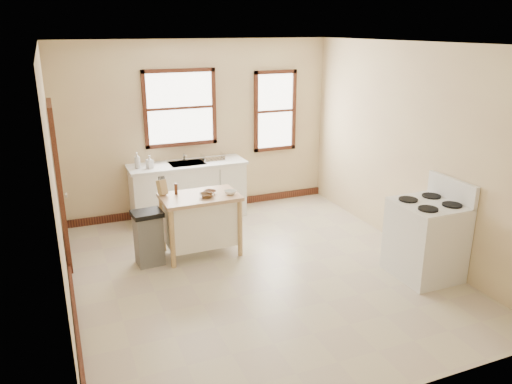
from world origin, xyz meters
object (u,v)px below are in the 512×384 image
knife_block (162,188)px  pepper_grinder (176,189)px  dish_rack (213,157)px  bowl_a (207,195)px  soap_bottle_a (137,160)px  trash_bin (149,238)px  bowl_b (210,192)px  bowl_c (230,192)px  gas_stove (427,229)px  soap_bottle_b (150,162)px  kitchen_island (201,225)px

knife_block → pepper_grinder: bearing=-32.8°
dish_rack → bowl_a: size_ratio=1.88×
knife_block → pepper_grinder: size_ratio=1.33×
bowl_a → knife_block: bearing=149.9°
soap_bottle_a → pepper_grinder: bearing=-58.2°
trash_bin → bowl_b: bearing=0.4°
bowl_c → bowl_a: bearing=177.9°
gas_stove → trash_bin: bearing=152.5°
pepper_grinder → gas_stove: gas_stove is taller
soap_bottle_a → knife_block: bearing=-66.1°
knife_block → bowl_b: 0.63m
dish_rack → knife_block: knife_block is taller
pepper_grinder → trash_bin: 0.74m
dish_rack → bowl_a: 1.61m
pepper_grinder → gas_stove: size_ratio=0.12×
knife_block → pepper_grinder: knife_block is taller
knife_block → bowl_b: knife_block is taller
soap_bottle_a → soap_bottle_b: bearing=-2.8°
soap_bottle_a → bowl_a: (0.64, -1.48, -0.18)m
bowl_a → gas_stove: size_ratio=0.16×
soap_bottle_a → kitchen_island: 1.62m
dish_rack → bowl_a: bearing=-106.5°
gas_stove → kitchen_island: bearing=145.0°
soap_bottle_b → trash_bin: size_ratio=0.27×
bowl_a → bowl_b: 0.15m
soap_bottle_b → bowl_a: 1.50m
kitchen_island → pepper_grinder: 0.59m
trash_bin → knife_block: bearing=39.3°
dish_rack → kitchen_island: dish_rack is taller
soap_bottle_b → pepper_grinder: bearing=-107.0°
bowl_b → soap_bottle_b: bearing=113.1°
soap_bottle_b → pepper_grinder: soap_bottle_b is taller
bowl_a → soap_bottle_a: bearing=113.5°
bowl_a → trash_bin: bowl_a is taller
kitchen_island → bowl_b: bearing=8.2°
dish_rack → pepper_grinder: bearing=-122.2°
bowl_b → gas_stove: size_ratio=0.13×
kitchen_island → bowl_c: (0.39, -0.11, 0.45)m
soap_bottle_a → soap_bottle_b: size_ratio=1.25×
soap_bottle_a → pepper_grinder: 1.26m
bowl_a → trash_bin: 0.93m
soap_bottle_b → bowl_b: size_ratio=1.22×
pepper_grinder → bowl_c: bearing=-22.3°
soap_bottle_a → kitchen_island: bearing=-49.3°
dish_rack → bowl_c: (-0.24, -1.51, -0.10)m
kitchen_island → knife_block: 0.72m
soap_bottle_b → gas_stove: size_ratio=0.16×
dish_rack → bowl_b: 1.47m
soap_bottle_a → dish_rack: bearing=19.2°
bowl_c → trash_bin: (-1.11, 0.06, -0.50)m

